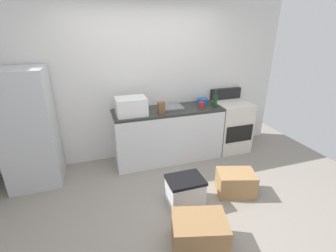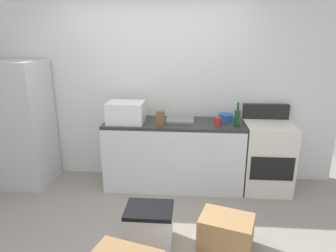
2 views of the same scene
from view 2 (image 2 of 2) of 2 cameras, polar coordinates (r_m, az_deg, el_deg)
name	(u,v)px [view 2 (image 2 of 2)]	position (r m, az deg, el deg)	size (l,w,h in m)	color
ground_plane	(137,240)	(3.23, -6.03, -20.87)	(6.00, 6.00, 0.00)	gray
wall_back	(154,87)	(4.14, -2.73, 7.56)	(5.00, 0.10, 2.60)	silver
kitchen_counter	(174,154)	(4.01, 1.10, -5.40)	(1.80, 0.60, 0.90)	silver
refrigerator	(21,124)	(4.44, -26.33, 0.31)	(0.68, 0.66, 1.67)	silver
stove_oven	(266,156)	(4.13, 18.36, -5.41)	(0.60, 0.61, 1.10)	silver
microwave	(126,112)	(3.83, -8.10, 2.60)	(0.46, 0.34, 0.27)	white
sink_basin	(180,120)	(3.89, 2.33, 1.16)	(0.36, 0.32, 0.03)	slate
wine_bottle	(237,118)	(3.74, 13.14, 1.54)	(0.07, 0.07, 0.30)	#193F1E
coffee_mug	(218,121)	(3.76, 9.51, 0.89)	(0.08, 0.08, 0.10)	red
knife_block	(160,118)	(3.70, -1.49, 1.51)	(0.10, 0.10, 0.18)	brown
mixing_bowl	(226,117)	(3.98, 11.01, 1.67)	(0.19, 0.19, 0.09)	#2659A5
cardboard_box_large	(226,232)	(3.09, 11.06, -19.34)	(0.49, 0.35, 0.32)	#A37A4C
storage_bin	(149,225)	(3.08, -3.59, -18.39)	(0.46, 0.36, 0.38)	silver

